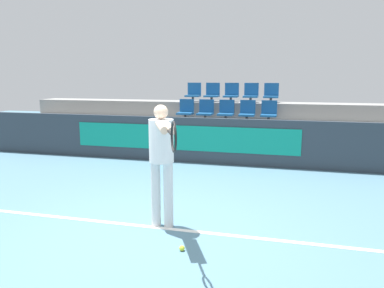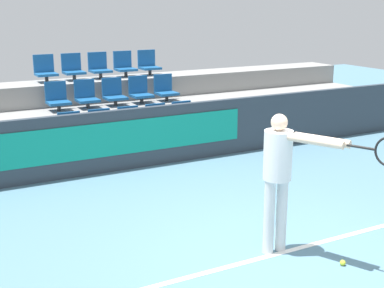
% 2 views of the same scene
% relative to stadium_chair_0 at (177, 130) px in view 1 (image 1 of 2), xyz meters
% --- Properties ---
extents(ground_plane, '(30.00, 30.00, 0.00)m').
position_rel_stadium_chair_0_xyz_m(ground_plane, '(1.14, -4.92, -0.68)').
color(ground_plane, slate).
extents(court_baseline, '(5.82, 0.08, 0.01)m').
position_rel_stadium_chair_0_xyz_m(court_baseline, '(1.14, -4.62, -0.67)').
color(court_baseline, white).
rests_on(court_baseline, ground).
extents(barrier_wall, '(12.57, 0.14, 1.09)m').
position_rel_stadium_chair_0_xyz_m(barrier_wall, '(1.11, -0.63, -0.13)').
color(barrier_wall, '#2D3842').
rests_on(barrier_wall, ground).
extents(bleacher_tier_front, '(12.17, 0.86, 0.44)m').
position_rel_stadium_chair_0_xyz_m(bleacher_tier_front, '(1.14, -0.12, -0.46)').
color(bleacher_tier_front, gray).
rests_on(bleacher_tier_front, ground).
extents(bleacher_tier_middle, '(12.17, 0.86, 0.88)m').
position_rel_stadium_chair_0_xyz_m(bleacher_tier_middle, '(1.14, 0.74, -0.24)').
color(bleacher_tier_middle, gray).
rests_on(bleacher_tier_middle, ground).
extents(bleacher_tier_back, '(12.17, 0.86, 1.33)m').
position_rel_stadium_chair_0_xyz_m(bleacher_tier_back, '(1.14, 1.60, -0.01)').
color(bleacher_tier_back, gray).
rests_on(bleacher_tier_back, ground).
extents(stadium_chair_0, '(0.41, 0.41, 0.54)m').
position_rel_stadium_chair_0_xyz_m(stadium_chair_0, '(0.00, 0.00, 0.00)').
color(stadium_chair_0, '#333333').
rests_on(stadium_chair_0, bleacher_tier_front).
extents(stadium_chair_1, '(0.41, 0.41, 0.54)m').
position_rel_stadium_chair_0_xyz_m(stadium_chair_1, '(0.57, 0.00, 0.00)').
color(stadium_chair_1, '#333333').
rests_on(stadium_chair_1, bleacher_tier_front).
extents(stadium_chair_2, '(0.41, 0.41, 0.54)m').
position_rel_stadium_chair_0_xyz_m(stadium_chair_2, '(1.14, 0.00, 0.00)').
color(stadium_chair_2, '#333333').
rests_on(stadium_chair_2, bleacher_tier_front).
extents(stadium_chair_3, '(0.41, 0.41, 0.54)m').
position_rel_stadium_chair_0_xyz_m(stadium_chair_3, '(1.71, 0.00, 0.00)').
color(stadium_chair_3, '#333333').
rests_on(stadium_chair_3, bleacher_tier_front).
extents(stadium_chair_4, '(0.41, 0.41, 0.54)m').
position_rel_stadium_chair_0_xyz_m(stadium_chair_4, '(2.28, 0.00, 0.00)').
color(stadium_chair_4, '#333333').
rests_on(stadium_chair_4, bleacher_tier_front).
extents(stadium_chair_5, '(0.41, 0.41, 0.54)m').
position_rel_stadium_chair_0_xyz_m(stadium_chair_5, '(0.00, 0.86, 0.44)').
color(stadium_chair_5, '#333333').
rests_on(stadium_chair_5, bleacher_tier_middle).
extents(stadium_chair_6, '(0.41, 0.41, 0.54)m').
position_rel_stadium_chair_0_xyz_m(stadium_chair_6, '(0.57, 0.86, 0.44)').
color(stadium_chair_6, '#333333').
rests_on(stadium_chair_6, bleacher_tier_middle).
extents(stadium_chair_7, '(0.41, 0.41, 0.54)m').
position_rel_stadium_chair_0_xyz_m(stadium_chair_7, '(1.14, 0.86, 0.44)').
color(stadium_chair_7, '#333333').
rests_on(stadium_chair_7, bleacher_tier_middle).
extents(stadium_chair_8, '(0.41, 0.41, 0.54)m').
position_rel_stadium_chair_0_xyz_m(stadium_chair_8, '(1.71, 0.86, 0.44)').
color(stadium_chair_8, '#333333').
rests_on(stadium_chair_8, bleacher_tier_middle).
extents(stadium_chair_9, '(0.41, 0.41, 0.54)m').
position_rel_stadium_chair_0_xyz_m(stadium_chair_9, '(2.28, 0.86, 0.44)').
color(stadium_chair_9, '#333333').
rests_on(stadium_chair_9, bleacher_tier_middle).
extents(stadium_chair_10, '(0.41, 0.41, 0.54)m').
position_rel_stadium_chair_0_xyz_m(stadium_chair_10, '(0.00, 1.71, 0.88)').
color(stadium_chair_10, '#333333').
rests_on(stadium_chair_10, bleacher_tier_back).
extents(stadium_chair_11, '(0.41, 0.41, 0.54)m').
position_rel_stadium_chair_0_xyz_m(stadium_chair_11, '(0.57, 1.71, 0.88)').
color(stadium_chair_11, '#333333').
rests_on(stadium_chair_11, bleacher_tier_back).
extents(stadium_chair_12, '(0.41, 0.41, 0.54)m').
position_rel_stadium_chair_0_xyz_m(stadium_chair_12, '(1.14, 1.71, 0.88)').
color(stadium_chair_12, '#333333').
rests_on(stadium_chair_12, bleacher_tier_back).
extents(stadium_chair_13, '(0.41, 0.41, 0.54)m').
position_rel_stadium_chair_0_xyz_m(stadium_chair_13, '(1.71, 1.71, 0.88)').
color(stadium_chair_13, '#333333').
rests_on(stadium_chair_13, bleacher_tier_back).
extents(stadium_chair_14, '(0.41, 0.41, 0.54)m').
position_rel_stadium_chair_0_xyz_m(stadium_chair_14, '(2.28, 1.71, 0.88)').
color(stadium_chair_14, '#333333').
rests_on(stadium_chair_14, bleacher_tier_back).
extents(tennis_player, '(0.78, 1.45, 1.69)m').
position_rel_stadium_chair_0_xyz_m(tennis_player, '(1.20, -4.60, 0.38)').
color(tennis_player, silver).
rests_on(tennis_player, ground).
extents(tennis_ball, '(0.07, 0.07, 0.07)m').
position_rel_stadium_chair_0_xyz_m(tennis_ball, '(1.64, -5.20, -0.64)').
color(tennis_ball, '#CCDB33').
rests_on(tennis_ball, ground).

